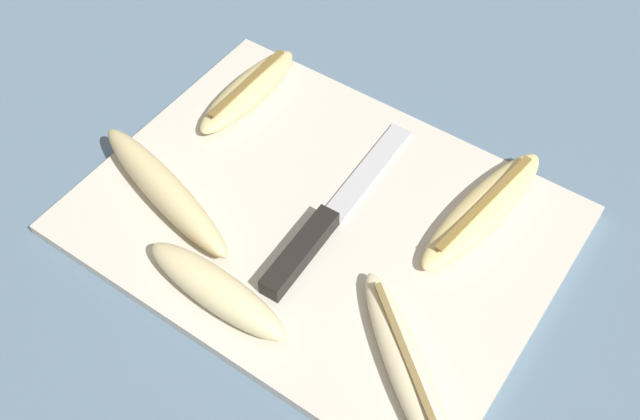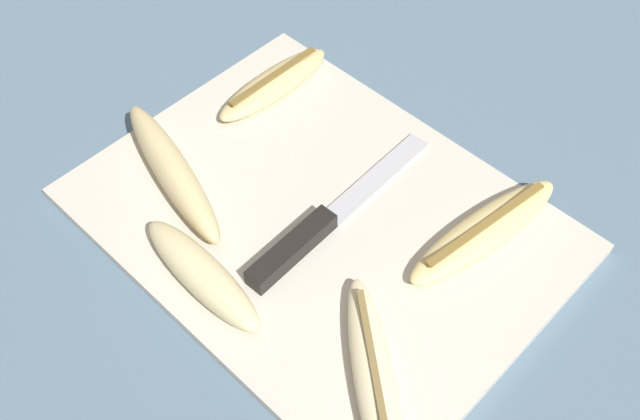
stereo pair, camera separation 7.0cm
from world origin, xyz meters
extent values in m
plane|color=slate|center=(0.00, 0.00, 0.00)|extent=(4.00, 4.00, 0.00)
cube|color=beige|center=(0.00, 0.00, 0.01)|extent=(0.43, 0.33, 0.01)
cube|color=black|center=(0.01, -0.05, 0.02)|extent=(0.02, 0.10, 0.02)
cube|color=#B7BABF|center=(0.01, 0.07, 0.01)|extent=(0.03, 0.14, 0.00)
ellipsoid|color=#DBC684|center=(-0.15, 0.09, 0.02)|extent=(0.04, 0.15, 0.02)
cube|color=brown|center=(-0.15, 0.09, 0.03)|extent=(0.01, 0.12, 0.00)
ellipsoid|color=beige|center=(0.15, -0.09, 0.02)|extent=(0.17, 0.14, 0.02)
cube|color=olive|center=(0.15, -0.09, 0.04)|extent=(0.12, 0.10, 0.00)
ellipsoid|color=#EDD689|center=(0.12, 0.09, 0.02)|extent=(0.06, 0.19, 0.02)
cube|color=olive|center=(0.12, 0.09, 0.03)|extent=(0.03, 0.14, 0.00)
ellipsoid|color=beige|center=(-0.02, -0.12, 0.03)|extent=(0.15, 0.04, 0.03)
ellipsoid|color=beige|center=(-0.13, -0.07, 0.03)|extent=(0.20, 0.08, 0.04)
camera|label=1|loc=(0.24, -0.35, 0.57)|focal=42.00mm
camera|label=2|loc=(0.30, -0.31, 0.57)|focal=42.00mm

